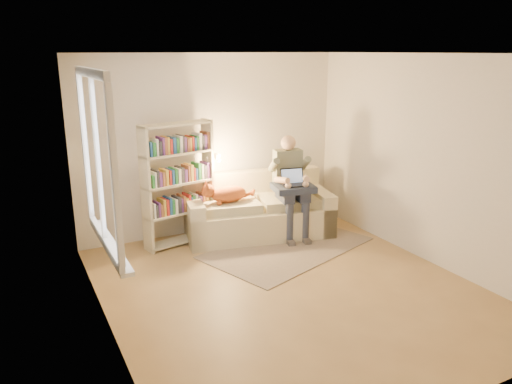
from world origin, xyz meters
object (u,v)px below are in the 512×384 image
cat (225,194)px  laptop (293,181)px  person (290,180)px  sofa (257,213)px  bookshelf (178,178)px

cat → laptop: 0.98m
person → laptop: 0.13m
sofa → cat: size_ratio=2.80×
cat → bookshelf: size_ratio=0.47×
sofa → laptop: 0.74m
sofa → cat: (-0.53, -0.03, 0.37)m
sofa → person: person is taller
cat → person: bearing=-1.3°
bookshelf → person: bearing=-26.7°
laptop → bookshelf: size_ratio=0.23×
person → bookshelf: (-1.54, 0.40, 0.12)m
sofa → cat: sofa is taller
cat → laptop: bearing=-8.6°
cat → laptop: (0.90, -0.34, 0.16)m
sofa → person: (0.41, -0.25, 0.50)m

